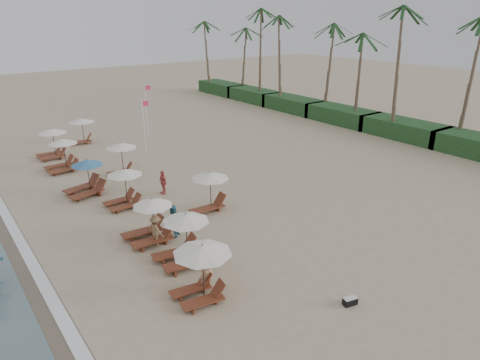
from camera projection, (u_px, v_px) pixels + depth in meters
ground at (275, 231)px, 23.16m from camera, size 160.00×160.00×0.00m
foam_line at (8, 219)px, 24.42m from camera, size 0.50×140.00×0.02m
shrub_hedge at (342, 115)px, 46.00m from camera, size 3.20×53.00×1.60m
palm_row at (342, 24)px, 43.36m from camera, size 7.00×52.00×12.30m
lounger_station_0 at (200, 269)px, 17.16m from camera, size 2.51×2.40×2.38m
lounger_station_1 at (182, 242)px, 19.80m from camera, size 2.66×2.31×2.39m
lounger_station_2 at (148, 223)px, 21.83m from camera, size 2.60×2.08×2.20m
lounger_station_3 at (123, 188)px, 25.67m from camera, size 2.39×2.12×2.32m
lounger_station_4 at (84, 180)px, 27.51m from camera, size 2.68×2.53×2.26m
lounger_station_5 at (61, 157)px, 31.66m from camera, size 2.55×2.08×2.38m
lounger_station_6 at (51, 144)px, 34.47m from camera, size 2.58×2.26×2.38m
inland_station_0 at (209, 189)px, 25.14m from camera, size 2.78×2.24×2.22m
inland_station_1 at (120, 154)px, 30.96m from camera, size 2.55×2.24×2.22m
inland_station_2 at (81, 128)px, 38.31m from camera, size 2.70×2.24×2.22m
beachgoer_near at (207, 269)px, 17.97m from camera, size 0.69×0.47×1.85m
beachgoer_mid_a at (173, 221)px, 22.22m from camera, size 1.09×1.06×1.76m
beachgoer_mid_b at (156, 230)px, 21.53m from camera, size 0.83×1.12×1.55m
beachgoer_far_a at (163, 182)px, 27.68m from camera, size 0.42×0.93×1.57m
duffel_bag at (350, 301)px, 17.21m from camera, size 0.62×0.41×0.32m
flag_pole_near at (144, 123)px, 35.44m from camera, size 0.60×0.08×4.47m
flag_pole_far at (147, 107)px, 40.42m from camera, size 0.60×0.08×4.89m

